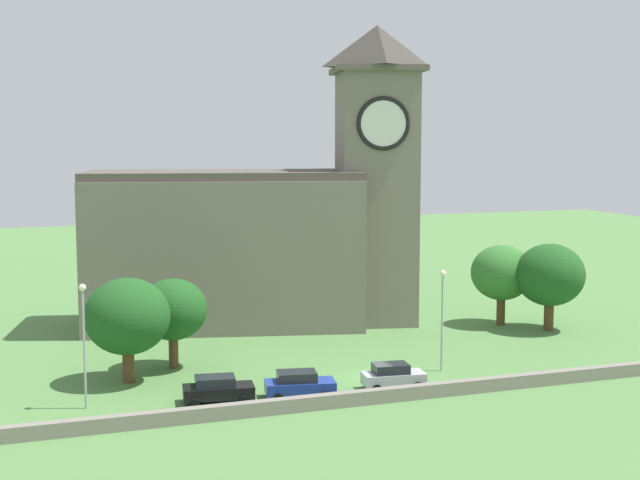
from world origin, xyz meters
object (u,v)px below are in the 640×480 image
(tree_by_tower, at_px, (550,275))
(tree_churchyard, at_px, (173,310))
(church, at_px, (264,229))
(streetlamp_west_mid, at_px, (442,304))
(tree_riverside_east, at_px, (502,273))
(car_black, at_px, (218,389))
(car_silver, at_px, (393,376))
(streetlamp_west_end, at_px, (84,327))
(car_blue, at_px, (299,384))
(tree_riverside_west, at_px, (127,317))

(tree_by_tower, distance_m, tree_churchyard, 32.70)
(church, bearing_deg, streetlamp_west_mid, -69.37)
(church, height_order, tree_riverside_east, church)
(car_black, distance_m, car_silver, 11.60)
(tree_by_tower, bearing_deg, streetlamp_west_end, -166.20)
(car_blue, bearing_deg, church, 79.57)
(car_blue, distance_m, tree_riverside_east, 28.38)
(tree_riverside_east, relative_size, tree_riverside_west, 0.99)
(streetlamp_west_end, bearing_deg, car_black, -10.28)
(car_silver, height_order, streetlamp_west_mid, streetlamp_west_mid)
(church, height_order, tree_by_tower, church)
(car_black, height_order, car_blue, car_blue)
(church, relative_size, streetlamp_west_mid, 4.20)
(tree_riverside_east, bearing_deg, tree_by_tower, -50.44)
(car_blue, relative_size, car_silver, 1.11)
(tree_riverside_east, bearing_deg, car_blue, -147.31)
(car_blue, relative_size, streetlamp_west_end, 0.61)
(streetlamp_west_mid, bearing_deg, church, 110.63)
(tree_riverside_east, xyz_separation_m, tree_churchyard, (-29.91, -5.21, -0.38))
(tree_churchyard, bearing_deg, streetlamp_west_end, -131.09)
(tree_riverside_west, bearing_deg, car_blue, -36.55)
(car_blue, xyz_separation_m, tree_riverside_west, (-9.78, 7.25, 3.65))
(car_blue, xyz_separation_m, streetlamp_west_end, (-13.03, 2.20, 4.22))
(car_black, distance_m, tree_churchyard, 9.89)
(car_black, xyz_separation_m, tree_churchyard, (-1.11, 9.22, 3.40))
(car_black, bearing_deg, tree_riverside_west, 125.67)
(tree_riverside_east, distance_m, tree_churchyard, 30.36)
(streetlamp_west_mid, distance_m, tree_by_tower, 17.37)
(car_black, bearing_deg, car_blue, -8.50)
(streetlamp_west_end, xyz_separation_m, tree_churchyard, (6.79, 7.79, -0.84))
(streetlamp_west_end, distance_m, tree_by_tower, 40.61)
(tree_by_tower, bearing_deg, tree_riverside_east, 129.56)
(church, distance_m, tree_riverside_west, 21.07)
(church, bearing_deg, car_blue, -100.43)
(car_blue, xyz_separation_m, tree_churchyard, (-6.24, 9.99, 3.38))
(car_black, distance_m, tree_by_tower, 33.66)
(church, distance_m, streetlamp_west_mid, 21.34)
(car_black, relative_size, car_silver, 1.09)
(streetlamp_west_end, xyz_separation_m, streetlamp_west_mid, (24.58, 0.67, -0.28))
(church, relative_size, tree_riverside_west, 4.25)
(car_silver, xyz_separation_m, streetlamp_west_end, (-19.46, 2.37, 4.22))
(tree_by_tower, height_order, tree_riverside_east, tree_by_tower)
(car_silver, bearing_deg, church, 95.73)
(tree_riverside_west, bearing_deg, tree_by_tower, 7.29)
(church, xyz_separation_m, car_blue, (-4.15, -22.55, -7.62))
(car_blue, bearing_deg, tree_by_tower, 24.23)
(car_black, bearing_deg, car_silver, -4.64)
(church, xyz_separation_m, car_black, (-9.28, -21.78, -7.65))
(car_silver, xyz_separation_m, tree_churchyard, (-12.67, 10.16, 3.38))
(church, relative_size, car_black, 6.54)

